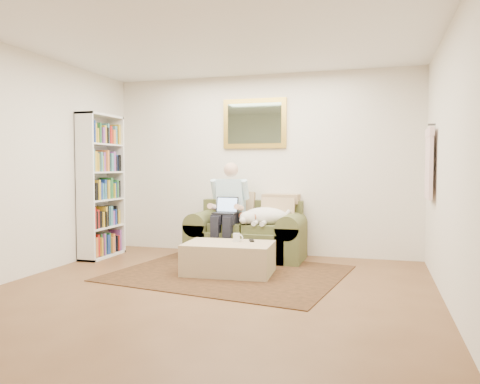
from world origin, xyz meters
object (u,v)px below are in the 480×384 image
at_px(sofa, 247,239).
at_px(bookshelf, 101,186).
at_px(laptop, 226,209).
at_px(ottoman, 229,258).
at_px(sleeping_dog, 266,216).
at_px(coffee_mug, 237,237).
at_px(seated_man, 227,211).

relative_size(sofa, bookshelf, 0.79).
relative_size(laptop, ottoman, 0.30).
xyz_separation_m(ottoman, bookshelf, (-2.05, 0.52, 0.81)).
relative_size(sleeping_dog, coffee_mug, 6.52).
distance_m(sofa, coffee_mug, 0.90).
height_order(laptop, ottoman, laptop).
height_order(seated_man, laptop, seated_man).
bearing_deg(sleeping_dog, sofa, 164.26).
relative_size(sofa, seated_man, 1.19).
relative_size(sofa, laptop, 5.15).
bearing_deg(coffee_mug, sleeping_dog, 78.08).
bearing_deg(bookshelf, ottoman, -14.33).
height_order(sofa, bookshelf, bookshelf).
bearing_deg(sleeping_dog, seated_man, -172.87).
distance_m(seated_man, bookshelf, 1.82).
bearing_deg(sofa, ottoman, -86.99).
bearing_deg(seated_man, sofa, 31.45).
xyz_separation_m(laptop, coffee_mug, (0.35, -0.67, -0.27)).
bearing_deg(bookshelf, coffee_mug, -11.07).
bearing_deg(sofa, bookshelf, -166.91).
xyz_separation_m(laptop, sleeping_dog, (0.52, 0.13, -0.09)).
relative_size(sofa, coffee_mug, 15.82).
xyz_separation_m(seated_man, sleeping_dog, (0.52, 0.07, -0.06)).
xyz_separation_m(sofa, sleeping_dog, (0.28, -0.08, 0.33)).
height_order(sleeping_dog, bookshelf, bookshelf).
height_order(laptop, coffee_mug, laptop).
relative_size(ottoman, bookshelf, 0.51).
distance_m(ottoman, bookshelf, 2.27).
relative_size(seated_man, laptop, 4.33).
xyz_separation_m(ottoman, coffee_mug, (0.06, 0.11, 0.24)).
distance_m(sofa, seated_man, 0.48).
distance_m(sofa, bookshelf, 2.18).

